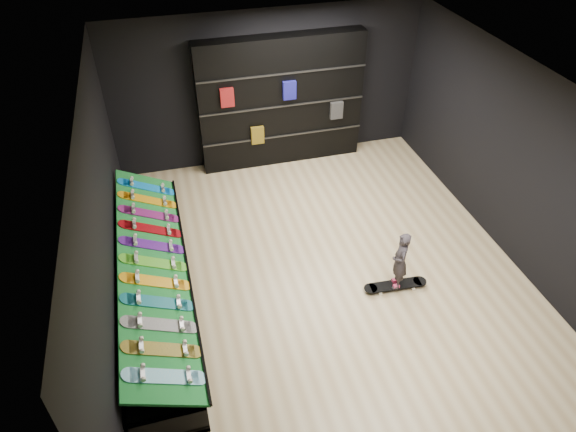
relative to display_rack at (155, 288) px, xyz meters
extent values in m
cube|color=beige|center=(2.55, 0.00, -0.25)|extent=(6.00, 7.00, 0.01)
cube|color=white|center=(2.55, 0.00, 2.75)|extent=(6.00, 7.00, 0.01)
cube|color=black|center=(2.55, 3.50, 1.25)|extent=(6.00, 0.02, 3.00)
cube|color=black|center=(2.55, -3.50, 1.25)|extent=(6.00, 0.02, 3.00)
cube|color=black|center=(-0.45, 0.00, 1.25)|extent=(0.02, 7.00, 3.00)
cube|color=black|center=(5.55, 0.00, 1.25)|extent=(0.02, 7.00, 3.00)
cube|color=#106623|center=(0.05, 0.00, 0.46)|extent=(0.92, 4.50, 0.46)
cube|color=black|center=(2.76, 3.32, 1.03)|extent=(3.20, 0.37, 2.56)
imported|color=black|center=(3.48, -0.71, 0.13)|extent=(0.21, 0.25, 0.58)
camera|label=1|loc=(0.50, -5.50, 5.42)|focal=32.00mm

